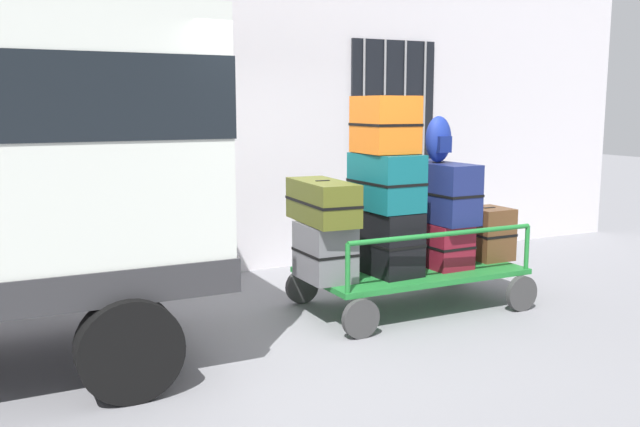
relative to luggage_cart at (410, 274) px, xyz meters
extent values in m
plane|color=gray|center=(-1.11, -0.23, -0.33)|extent=(40.00, 40.00, 0.00)
cube|color=silver|center=(-1.11, 2.24, 2.17)|extent=(12.00, 0.30, 5.00)
cube|color=black|center=(-2.91, 2.07, 1.67)|extent=(1.20, 0.04, 1.50)
cylinder|color=gray|center=(-3.36, 2.03, 1.67)|extent=(0.03, 0.03, 1.50)
cylinder|color=gray|center=(-3.06, 2.03, 1.67)|extent=(0.03, 0.03, 1.50)
cylinder|color=gray|center=(-2.76, 2.03, 1.67)|extent=(0.03, 0.03, 1.50)
cylinder|color=gray|center=(-2.46, 2.03, 1.67)|extent=(0.03, 0.03, 1.50)
cube|color=black|center=(1.09, 2.07, 1.67)|extent=(1.20, 0.04, 1.50)
cylinder|color=gray|center=(0.64, 2.03, 1.67)|extent=(0.03, 0.03, 1.50)
cylinder|color=gray|center=(0.94, 2.03, 1.67)|extent=(0.03, 0.03, 1.50)
cylinder|color=gray|center=(1.24, 2.03, 1.67)|extent=(0.03, 0.03, 1.50)
cylinder|color=gray|center=(1.54, 2.03, 1.67)|extent=(0.03, 0.03, 1.50)
cylinder|color=black|center=(-2.87, -0.97, 0.02)|extent=(0.70, 0.22, 0.70)
cube|color=#1E722D|center=(0.00, 0.00, 0.04)|extent=(2.04, 1.13, 0.05)
cylinder|color=#383838|center=(0.88, -0.58, -0.16)|extent=(0.34, 0.06, 0.34)
cylinder|color=#383838|center=(0.88, 0.58, -0.16)|extent=(0.34, 0.06, 0.34)
cylinder|color=#383838|center=(-0.88, -0.58, -0.16)|extent=(0.34, 0.06, 0.34)
cylinder|color=#383838|center=(-0.88, 0.58, -0.16)|extent=(0.34, 0.06, 0.34)
cylinder|color=#1E722D|center=(0.98, -0.52, 0.27)|extent=(0.04, 0.04, 0.42)
cylinder|color=#1E722D|center=(0.98, 0.52, 0.27)|extent=(0.04, 0.04, 0.42)
cylinder|color=#1E722D|center=(-0.98, -0.52, 0.27)|extent=(0.04, 0.04, 0.42)
cylinder|color=#1E722D|center=(-0.98, 0.52, 0.27)|extent=(0.04, 0.04, 0.42)
cylinder|color=#1E722D|center=(0.00, -0.52, 0.48)|extent=(1.96, 0.04, 0.04)
cylinder|color=#1E722D|center=(0.00, 0.52, 0.48)|extent=(1.96, 0.04, 0.04)
cube|color=slate|center=(-0.94, -0.03, 0.32)|extent=(0.40, 0.56, 0.51)
cube|color=black|center=(-0.94, -0.03, 0.32)|extent=(0.41, 0.57, 0.02)
cube|color=black|center=(-0.94, -0.03, 0.57)|extent=(0.14, 0.03, 0.02)
cube|color=#4C5119|center=(-0.94, 0.02, 0.76)|extent=(0.42, 0.91, 0.37)
cube|color=black|center=(-0.94, 0.02, 0.76)|extent=(0.43, 0.92, 0.02)
cube|color=black|center=(-0.94, 0.02, 0.95)|extent=(0.13, 0.04, 0.02)
cube|color=black|center=(-0.31, 0.01, 0.36)|extent=(0.45, 0.82, 0.59)
cube|color=black|center=(-0.31, 0.01, 0.36)|extent=(0.47, 0.83, 0.02)
cube|color=black|center=(-0.31, 0.01, 0.65)|extent=(0.14, 0.04, 0.02)
cube|color=#0F5960|center=(-0.31, -0.04, 0.92)|extent=(0.45, 0.71, 0.52)
cube|color=black|center=(-0.31, -0.04, 0.92)|extent=(0.46, 0.72, 0.02)
cube|color=black|center=(-0.31, -0.04, 1.17)|extent=(0.15, 0.03, 0.02)
cube|color=orange|center=(-0.31, -0.01, 1.44)|extent=(0.46, 0.56, 0.52)
cube|color=black|center=(-0.31, -0.01, 1.44)|extent=(0.47, 0.57, 0.02)
cube|color=black|center=(-0.31, -0.01, 1.70)|extent=(0.16, 0.03, 0.02)
cube|color=maroon|center=(0.31, 0.01, 0.28)|extent=(0.40, 0.72, 0.43)
cube|color=black|center=(0.31, 0.01, 0.28)|extent=(0.41, 0.73, 0.02)
cube|color=black|center=(0.31, 0.01, 0.49)|extent=(0.13, 0.03, 0.02)
cube|color=navy|center=(0.31, 0.02, 0.79)|extent=(0.39, 0.92, 0.57)
cube|color=black|center=(0.31, 0.02, 0.79)|extent=(0.40, 0.93, 0.02)
cube|color=black|center=(0.31, 0.02, 1.07)|extent=(0.13, 0.03, 0.02)
cube|color=brown|center=(0.94, -0.01, 0.33)|extent=(0.38, 0.42, 0.53)
cube|color=black|center=(0.94, -0.01, 0.33)|extent=(0.39, 0.43, 0.02)
cube|color=black|center=(0.94, -0.01, 0.58)|extent=(0.13, 0.03, 0.02)
ellipsoid|color=navy|center=(0.27, -0.03, 1.30)|extent=(0.27, 0.19, 0.44)
cube|color=navy|center=(0.27, -0.13, 1.25)|extent=(0.14, 0.06, 0.15)
camera|label=1|loc=(-3.70, -5.46, 1.62)|focal=38.89mm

